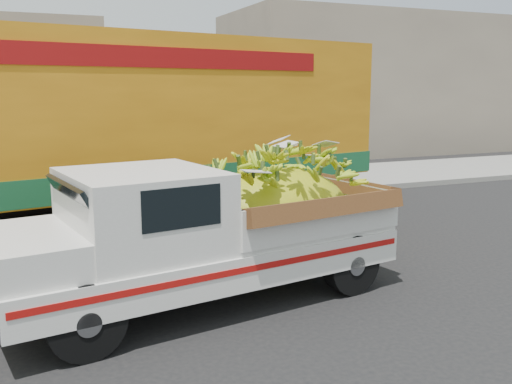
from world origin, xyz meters
name	(u,v)px	position (x,y,z in m)	size (l,w,h in m)	color
ground	(158,288)	(0.00, 0.00, 0.00)	(100.00, 100.00, 0.00)	black
curb	(102,209)	(0.00, 5.62, 0.07)	(60.00, 0.25, 0.15)	gray
sidewalk	(90,194)	(0.00, 7.72, 0.07)	(60.00, 4.00, 0.14)	gray
building_right	(381,85)	(14.00, 14.62, 3.00)	(14.00, 6.00, 6.00)	gray
pickup_truck	(229,226)	(0.85, -0.69, 0.99)	(5.50, 2.76, 1.84)	black
semi_trailer	(95,127)	(-0.37, 3.18, 2.12)	(12.09, 4.82, 3.80)	black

